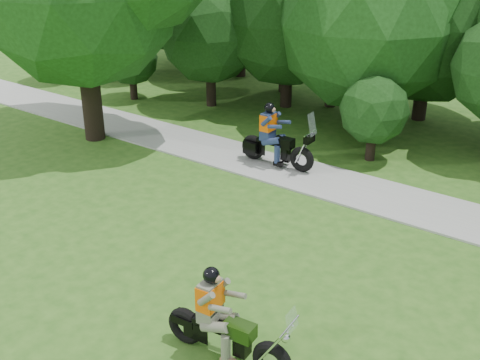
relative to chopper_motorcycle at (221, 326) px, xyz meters
The scene contains 4 objects.
walkway 7.79m from the chopper_motorcycle, 89.73° to the left, with size 60.00×2.20×0.06m, color #9C9C97.
tree_line 14.85m from the chopper_motorcycle, 91.35° to the left, with size 39.39×12.01×7.80m.
chopper_motorcycle is the anchor object (origin of this frame).
touring_motorcycle 8.89m from the chopper_motorcycle, 117.61° to the left, with size 2.57×0.74×1.96m.
Camera 1 is at (5.28, -6.44, 7.36)m, focal length 45.00 mm.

